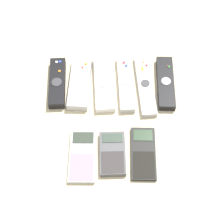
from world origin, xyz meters
name	(u,v)px	position (x,y,z in m)	size (l,w,h in m)	color
ground_plane	(112,124)	(0.00, 0.00, 0.00)	(3.00, 3.00, 0.00)	beige
remote_0	(57,83)	(-0.16, 0.13, 0.01)	(0.05, 0.17, 0.03)	black
remote_1	(80,83)	(-0.09, 0.13, 0.01)	(0.07, 0.18, 0.03)	#B7B7BC
remote_2	(104,83)	(-0.02, 0.13, 0.01)	(0.07, 0.19, 0.02)	white
remote_3	(126,84)	(0.04, 0.13, 0.01)	(0.05, 0.19, 0.02)	#B7B7BC
remote_4	(145,85)	(0.10, 0.12, 0.01)	(0.06, 0.21, 0.02)	#B7B7BC
remote_5	(166,83)	(0.16, 0.13, 0.01)	(0.05, 0.18, 0.02)	black
calculator_0	(82,156)	(-0.08, -0.10, 0.01)	(0.07, 0.15, 0.01)	#B2B2B7
calculator_1	(113,154)	(0.00, -0.09, 0.01)	(0.07, 0.12, 0.02)	#4C4C51
calculator_2	(143,153)	(0.08, -0.09, 0.01)	(0.07, 0.15, 0.01)	black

